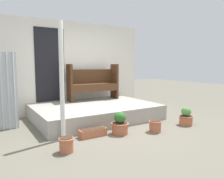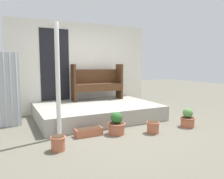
% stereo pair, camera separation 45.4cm
% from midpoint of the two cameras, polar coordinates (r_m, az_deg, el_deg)
% --- Properties ---
extents(ground_plane, '(24.00, 24.00, 0.00)m').
position_cam_midpoint_polar(ground_plane, '(4.80, 2.94, -10.28)').
color(ground_plane, '#706B5B').
extents(porch_slab, '(3.00, 2.12, 0.36)m').
position_cam_midpoint_polar(porch_slab, '(5.70, -1.71, -5.67)').
color(porch_slab, '#A8A399').
rests_on(porch_slab, ground_plane).
extents(house_wall, '(4.20, 0.08, 2.60)m').
position_cam_midpoint_polar(house_wall, '(6.56, -6.06, 5.78)').
color(house_wall, white).
rests_on(house_wall, ground_plane).
extents(support_post, '(0.08, 0.08, 2.16)m').
position_cam_midpoint_polar(support_post, '(4.10, -10.91, 2.11)').
color(support_post, white).
rests_on(support_post, ground_plane).
extents(bench, '(1.49, 0.47, 1.04)m').
position_cam_midpoint_polar(bench, '(6.36, -1.88, 2.07)').
color(bench, '#4C2D19').
rests_on(bench, porch_slab).
extents(flower_pot_left, '(0.26, 0.26, 0.24)m').
position_cam_midpoint_polar(flower_pot_left, '(3.68, -10.42, -13.53)').
color(flower_pot_left, '#B26042').
rests_on(flower_pot_left, ground_plane).
extents(flower_pot_middle, '(0.36, 0.36, 0.45)m').
position_cam_midpoint_polar(flower_pot_middle, '(4.41, 4.17, -9.16)').
color(flower_pot_middle, '#B26042').
rests_on(flower_pot_middle, ground_plane).
extents(flower_pot_right, '(0.28, 0.28, 0.24)m').
position_cam_midpoint_polar(flower_pot_right, '(4.61, 13.50, -9.46)').
color(flower_pot_right, '#B26042').
rests_on(flower_pot_right, ground_plane).
extents(flower_pot_far_right, '(0.33, 0.33, 0.42)m').
position_cam_midpoint_polar(flower_pot_far_right, '(5.26, 21.53, -7.16)').
color(flower_pot_far_right, '#B26042').
rests_on(flower_pot_far_right, ground_plane).
extents(planter_box_rect, '(0.54, 0.20, 0.16)m').
position_cam_midpoint_polar(planter_box_rect, '(4.34, -3.06, -11.04)').
color(planter_box_rect, '#B26042').
rests_on(planter_box_rect, ground_plane).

